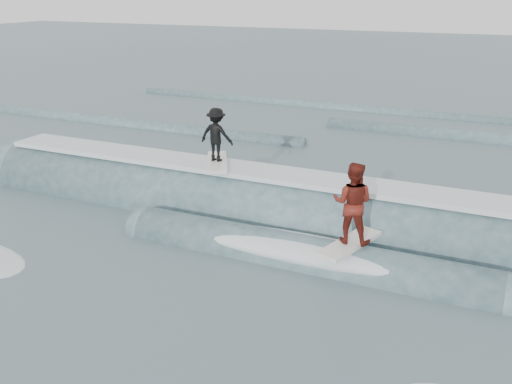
% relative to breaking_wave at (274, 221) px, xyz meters
% --- Properties ---
extents(ground, '(160.00, 160.00, 0.00)m').
position_rel_breaking_wave_xyz_m(ground, '(-0.25, -5.95, -0.04)').
color(ground, '#405A5E').
rests_on(ground, ground).
extents(breaking_wave, '(20.92, 4.10, 2.65)m').
position_rel_breaking_wave_xyz_m(breaking_wave, '(0.00, 0.00, 0.00)').
color(breaking_wave, '#335357').
rests_on(breaking_wave, ground).
extents(surfer_black, '(1.44, 2.02, 1.64)m').
position_rel_breaking_wave_xyz_m(surfer_black, '(-1.95, 0.30, 2.14)').
color(surfer_black, silver).
rests_on(surfer_black, ground).
extents(surfer_red, '(1.09, 2.07, 2.00)m').
position_rel_breaking_wave_xyz_m(surfer_red, '(2.69, -1.90, 1.56)').
color(surfer_red, silver).
rests_on(surfer_red, ground).
extents(whitewater, '(15.99, 7.99, 0.10)m').
position_rel_breaking_wave_xyz_m(whitewater, '(-0.33, -7.14, -0.04)').
color(whitewater, silver).
rests_on(whitewater, ground).
extents(far_swells, '(43.79, 8.65, 0.80)m').
position_rel_breaking_wave_xyz_m(far_swells, '(-1.58, 11.70, -0.04)').
color(far_swells, '#335357').
rests_on(far_swells, ground).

